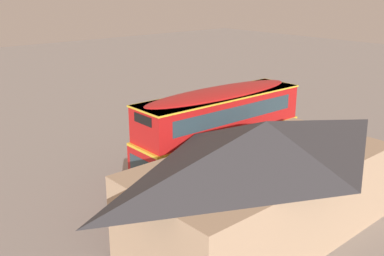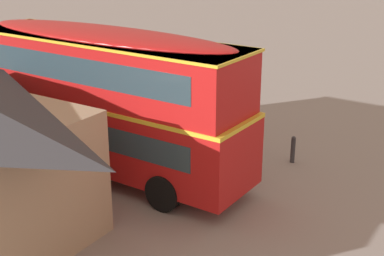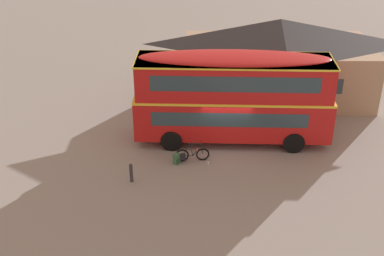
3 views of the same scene
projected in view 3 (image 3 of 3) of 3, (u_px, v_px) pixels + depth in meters
name	position (u px, v px, depth m)	size (l,w,h in m)	color
ground_plane	(225.00, 146.00, 26.44)	(120.00, 120.00, 0.00)	gray
double_decker_bus	(233.00, 94.00, 25.75)	(10.07, 2.74, 4.79)	black
touring_bicycle	(191.00, 155.00, 24.93)	(1.70, 0.59, 1.03)	black
backpack_on_ground	(177.00, 158.00, 24.76)	(0.39, 0.40, 0.59)	#386642
water_bottle_clear_plastic	(209.00, 162.00, 24.77)	(0.07, 0.07, 0.25)	silver
pub_building	(278.00, 58.00, 30.66)	(11.72, 5.98, 4.96)	tan
kerb_bollard	(131.00, 172.00, 23.30)	(0.16, 0.16, 0.97)	#333338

